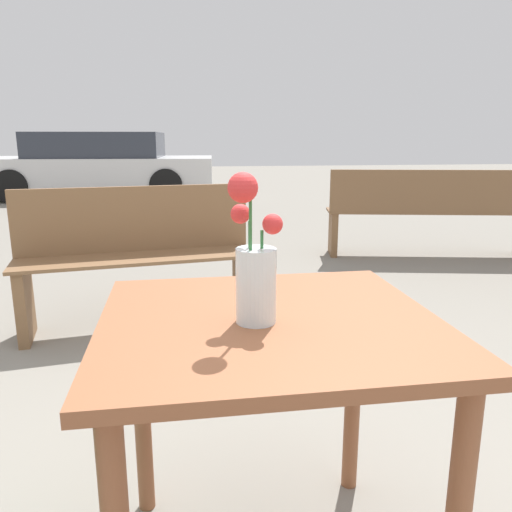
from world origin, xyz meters
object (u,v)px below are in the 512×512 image
bench_middle (433,208)px  parked_car (99,166)px  flower_vase (255,275)px  table_front (269,364)px  bench_near (138,253)px

bench_middle → parked_car: (-3.98, 5.83, 0.12)m
flower_vase → bench_middle: flower_vase is taller
table_front → flower_vase: flower_vase is taller
bench_near → bench_middle: 3.02m
table_front → bench_near: 2.01m
table_front → parked_car: 9.39m
table_front → bench_near: size_ratio=0.54×
table_front → flower_vase: size_ratio=2.32×
bench_middle → table_front: bearing=-122.9°
flower_vase → table_front: bearing=38.1°
table_front → bench_near: (-0.48, 1.94, -0.16)m
bench_middle → flower_vase: bearing=-123.1°
bench_near → bench_middle: (2.66, 1.43, 0.03)m
flower_vase → parked_car: (-1.76, 9.24, -0.24)m
flower_vase → bench_middle: size_ratio=0.17×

